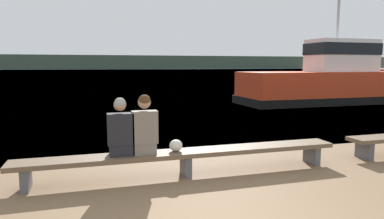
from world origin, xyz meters
TOP-DOWN VIEW (x-y plane):
  - water_surface at (0.00, 124.60)m, footprint 240.00×240.00m
  - far_shoreline at (0.00, 184.43)m, footprint 600.00×12.00m
  - bench_main at (0.19, 3.29)m, footprint 5.97×0.51m
  - person_left at (-0.97, 3.29)m, footprint 0.44×0.35m
  - person_right at (-0.55, 3.29)m, footprint 0.44×0.36m
  - shopping_bag at (0.01, 3.32)m, footprint 0.24×0.23m
  - tugboat_red at (11.07, 12.91)m, footprint 10.31×3.25m

SIDE VIEW (x-z plane):
  - water_surface at x=0.00m, z-range 0.00..0.00m
  - bench_main at x=0.19m, z-range 0.14..0.60m
  - shopping_bag at x=0.01m, z-range 0.46..0.67m
  - person_left at x=-0.97m, z-range 0.40..1.41m
  - person_right at x=-0.55m, z-range 0.41..1.46m
  - tugboat_red at x=11.07m, z-range -1.66..3.79m
  - far_shoreline at x=0.00m, z-range 0.00..6.98m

